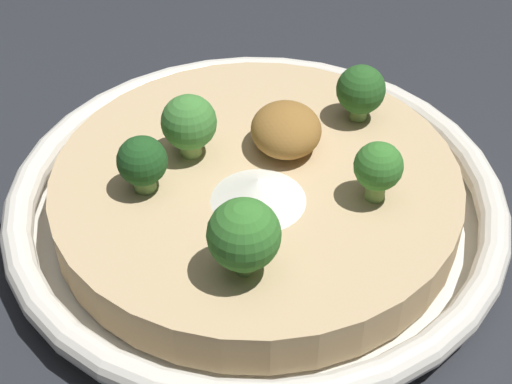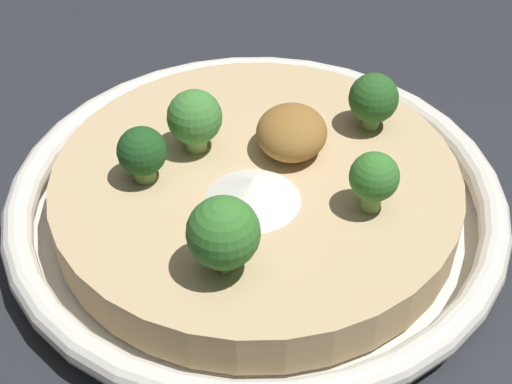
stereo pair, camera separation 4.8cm
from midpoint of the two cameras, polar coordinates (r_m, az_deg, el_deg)
The scene contains 9 objects.
ground_plane at distance 0.50m, azimuth 2.77°, elevation -2.07°, with size 6.00×6.00×0.00m, color #23262B.
risotto_bowl at distance 0.49m, azimuth 2.84°, elevation -0.57°, with size 0.31×0.31×0.04m.
cheese_sprinkle at distance 0.45m, azimuth 2.67°, elevation 0.05°, with size 0.06×0.06×0.02m.
crispy_onion_garnish at distance 0.49m, azimuth 5.47°, elevation 4.24°, with size 0.05×0.04×0.03m.
broccoli_front at distance 0.45m, azimuth 11.67°, elevation 0.83°, with size 0.03×0.03×0.04m.
broccoli_back_left at distance 0.46m, azimuth -5.33°, elevation 2.73°, with size 0.03×0.03×0.04m.
broccoli_front_right at distance 0.51m, azimuth 11.27°, elevation 6.53°, with size 0.03×0.03×0.04m.
broccoli_left at distance 0.40m, azimuth 1.07°, elevation -3.19°, with size 0.04×0.04×0.05m.
broccoli_back at distance 0.48m, azimuth -1.61°, elevation 5.25°, with size 0.03×0.03×0.04m.
Camera 2 is at (-0.36, -0.03, 0.35)m, focal length 55.00 mm.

